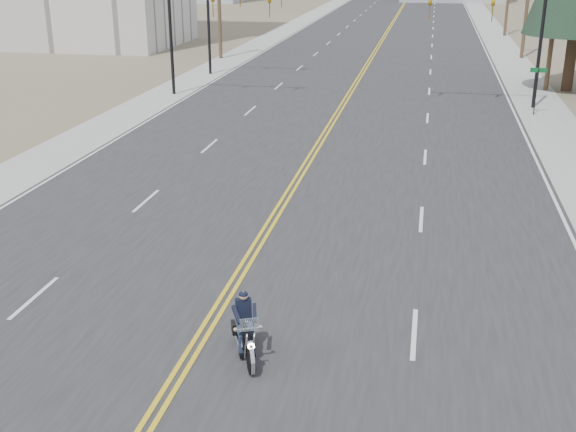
{
  "coord_description": "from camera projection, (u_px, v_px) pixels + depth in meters",
  "views": [
    {
      "loc": [
        4.94,
        -11.62,
        8.76
      ],
      "look_at": [
        1.25,
        7.26,
        1.6
      ],
      "focal_mm": 45.0,
      "sensor_mm": 36.0,
      "label": 1
    }
  ],
  "objects": [
    {
      "name": "traffic_mast_right",
      "position": [
        506.0,
        20.0,
        40.74
      ],
      "size": [
        7.1,
        0.26,
        7.0
      ],
      "color": "black",
      "rests_on": "ground"
    },
    {
      "name": "motorcyclist",
      "position": [
        246.0,
        327.0,
        16.23
      ],
      "size": [
        1.52,
        2.11,
        1.52
      ],
      "primitive_type": null,
      "rotation": [
        0.0,
        0.0,
        3.54
      ],
      "color": "black",
      "rests_on": "ground"
    },
    {
      "name": "traffic_mast_far",
      "position": [
        231.0,
        6.0,
        51.4
      ],
      "size": [
        6.1,
        0.26,
        7.0
      ],
      "color": "black",
      "rests_on": "ground"
    },
    {
      "name": "sidewalk_right",
      "position": [
        495.0,
        36.0,
        76.96
      ],
      "size": [
        3.0,
        200.0,
        0.01
      ],
      "primitive_type": "cube",
      "color": "#A5A5A0",
      "rests_on": "ground"
    },
    {
      "name": "ground_plane",
      "position": [
        159.0,
        408.0,
        14.63
      ],
      "size": [
        400.0,
        400.0,
        0.0
      ],
      "primitive_type": "plane",
      "color": "#776D56",
      "rests_on": "ground"
    },
    {
      "name": "traffic_mast_left",
      "position": [
        201.0,
        15.0,
        43.96
      ],
      "size": [
        7.1,
        0.26,
        7.0
      ],
      "color": "black",
      "rests_on": "ground"
    },
    {
      "name": "street_sign",
      "position": [
        537.0,
        83.0,
        39.66
      ],
      "size": [
        0.9,
        0.06,
        2.62
      ],
      "color": "black",
      "rests_on": "ground"
    },
    {
      "name": "sidewalk_left",
      "position": [
        284.0,
        31.0,
        81.09
      ],
      "size": [
        3.0,
        200.0,
        0.01
      ],
      "primitive_type": "cube",
      "color": "#A5A5A0",
      "rests_on": "ground"
    },
    {
      "name": "road",
      "position": [
        386.0,
        33.0,
        79.02
      ],
      "size": [
        20.0,
        200.0,
        0.01
      ],
      "primitive_type": "cube",
      "color": "#303033",
      "rests_on": "ground"
    }
  ]
}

